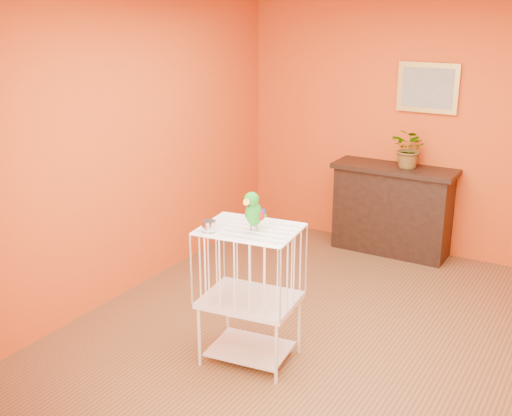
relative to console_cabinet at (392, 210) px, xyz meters
The scene contains 8 objects.
ground 2.09m from the console_cabinet, 83.69° to the right, with size 4.50×4.50×0.00m, color brown.
room_shell 2.32m from the console_cabinet, 83.69° to the right, with size 4.50×4.50×4.50m.
console_cabinet is the anchor object (origin of this frame).
potted_plant 0.65m from the console_cabinet, 18.95° to the left, with size 0.37×0.41×0.32m, color #26722D.
framed_picture 1.31m from the console_cabinet, 40.42° to the left, with size 0.62×0.04×0.50m.
birdcage 2.65m from the console_cabinet, 93.62° to the right, with size 0.74×0.60×1.05m.
feed_cup 2.92m from the console_cabinet, 97.75° to the right, with size 0.10×0.10×0.07m, color silver.
parrot 2.77m from the console_cabinet, 92.52° to the right, with size 0.14×0.26×0.29m.
Camera 1 is at (1.82, -4.27, 2.58)m, focal length 45.00 mm.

